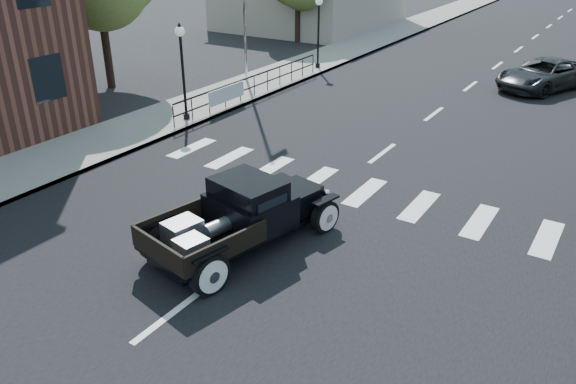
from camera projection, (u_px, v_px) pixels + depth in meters
The scene contains 10 objects.
ground at pixel (260, 247), 13.11m from camera, with size 120.00×120.00×0.00m, color black.
road at pixel (457, 97), 24.51m from camera, with size 14.00×80.00×0.02m, color black.
road_markings at pixel (415, 129), 20.72m from camera, with size 12.00×60.00×0.06m, color silver, non-canonical shape.
sidewalk_left at pixel (292, 70), 28.61m from camera, with size 3.00×80.00×0.15m, color gray.
railing at pixel (254, 84), 23.97m from camera, with size 0.08×10.00×1.00m, color black, non-canonical shape.
banner at pixel (227, 100), 22.50m from camera, with size 0.04×2.20×0.60m, color silver, non-canonical shape.
lamp_post_b at pixel (183, 72), 20.53m from camera, with size 0.36×0.36×3.54m, color black, non-canonical shape.
lamp_post_c at pixel (318, 32), 28.13m from camera, with size 0.36×0.36×3.54m, color black, non-canonical shape.
hotrod_pickup at pixel (242, 215), 12.78m from camera, with size 2.27×4.86×1.68m, color black, non-canonical shape.
second_car at pixel (544, 75), 25.29m from camera, with size 2.25×4.88×1.36m, color black.
Camera 1 is at (6.61, -9.14, 6.84)m, focal length 35.00 mm.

